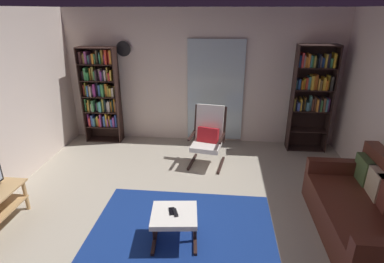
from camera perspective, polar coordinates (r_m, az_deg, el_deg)
The scene contains 12 objects.
ground_plane at distance 4.03m, azimuth -1.79°, elevation -17.61°, with size 7.02×7.02×0.00m, color #B3A995.
wall_back at distance 6.13m, azimuth 1.62°, elevation 9.94°, with size 5.60×0.06×2.60m, color silver.
glass_door_panel at distance 6.11m, azimuth 4.35°, elevation 7.44°, with size 1.10×0.01×2.00m, color silver.
area_rug at distance 3.92m, azimuth -1.98°, elevation -18.84°, with size 2.27×1.89×0.01m, color navy.
bookshelf_near_tv at distance 6.41m, azimuth -16.57°, elevation 6.91°, with size 0.72×0.30×1.90m.
bookshelf_near_sofa at distance 6.10m, azimuth 21.48°, elevation 6.99°, with size 0.71×0.30×1.99m.
leather_sofa at distance 4.30m, azimuth 29.91°, elevation -12.99°, with size 0.91×1.78×0.88m.
lounge_armchair at distance 5.33m, azimuth 3.03°, elevation -0.53°, with size 0.65×0.73×1.02m.
ottoman at distance 3.65m, azimuth -3.31°, elevation -15.78°, with size 0.57×0.53×0.40m.
tv_remote at distance 3.60m, azimuth -3.10°, elevation -14.82°, with size 0.04×0.14×0.02m, color black.
cell_phone at distance 3.63m, azimuth -3.73°, elevation -14.57°, with size 0.07×0.14×0.01m, color black.
wall_clock at distance 6.26m, azimuth -12.64°, elevation 14.79°, with size 0.29×0.03×0.29m.
Camera 1 is at (0.43, -3.08, 2.56)m, focal length 28.68 mm.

